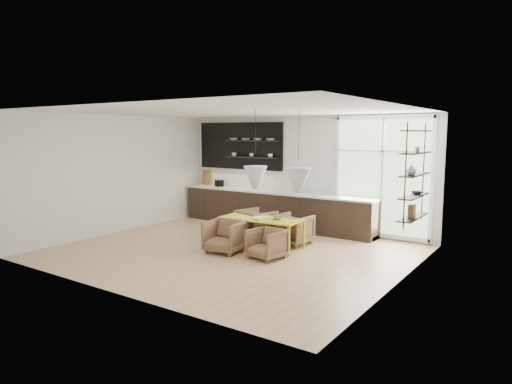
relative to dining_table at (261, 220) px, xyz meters
name	(u,v)px	position (x,y,z in m)	size (l,w,h in m)	color
room	(283,179)	(0.26, 0.46, 0.86)	(7.02, 6.01, 2.91)	#D1AB86
kitchen_run	(272,204)	(-1.02, 2.05, 0.00)	(5.54, 0.69, 2.75)	black
right_shelving	(414,177)	(3.04, 0.54, 1.05)	(0.26, 1.22, 1.90)	black
dining_table	(261,220)	(0.00, 0.00, 0.00)	(1.82, 0.91, 0.65)	gold
armchair_back_left	(256,224)	(-0.52, 0.57, -0.25)	(0.75, 0.77, 0.70)	brown
armchair_back_right	(293,229)	(0.42, 0.66, -0.26)	(0.72, 0.74, 0.67)	brown
armchair_front_left	(225,236)	(-0.41, -0.75, -0.26)	(0.72, 0.74, 0.67)	brown
armchair_front_right	(267,244)	(0.57, -0.66, -0.31)	(0.63, 0.65, 0.59)	brown
wire_stool	(229,228)	(-0.98, 0.14, -0.30)	(0.37, 0.37, 0.47)	black
table_book	(256,217)	(-0.10, -0.07, 0.06)	(0.24, 0.32, 0.03)	white
table_bowl	(278,218)	(0.38, 0.06, 0.08)	(0.21, 0.21, 0.07)	#4E874E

